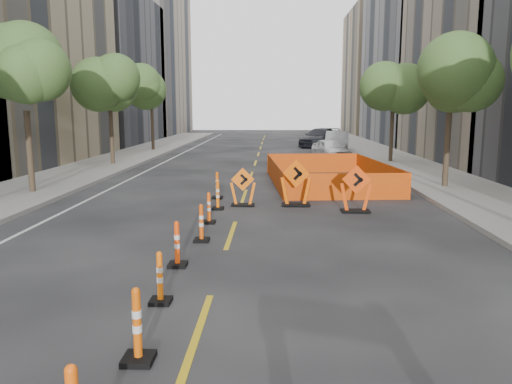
{
  "coord_description": "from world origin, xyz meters",
  "views": [
    {
      "loc": [
        1.15,
        -9.15,
        3.4
      ],
      "look_at": [
        0.66,
        4.47,
        1.1
      ],
      "focal_mm": 35.0,
      "sensor_mm": 36.0,
      "label": 1
    }
  ],
  "objects_px": {
    "chevron_sign_left": "(243,187)",
    "parked_car_near": "(330,149)",
    "channelizer_4": "(201,223)",
    "channelizer_7": "(217,185)",
    "channelizer_6": "(218,195)",
    "chevron_sign_right": "(356,189)",
    "channelizer_5": "(209,208)",
    "chevron_sign_center": "(296,183)",
    "channelizer_1": "(137,325)",
    "channelizer_3": "(177,244)",
    "parked_car_far": "(320,138)",
    "channelizer_2": "(160,277)",
    "parked_car_mid": "(337,142)"
  },
  "relations": [
    {
      "from": "channelizer_4",
      "to": "chevron_sign_center",
      "type": "distance_m",
      "value": 5.52
    },
    {
      "from": "channelizer_2",
      "to": "channelizer_4",
      "type": "distance_m",
      "value": 4.13
    },
    {
      "from": "channelizer_2",
      "to": "channelizer_7",
      "type": "distance_m",
      "value": 10.31
    },
    {
      "from": "chevron_sign_left",
      "to": "parked_car_far",
      "type": "height_order",
      "value": "parked_car_far"
    },
    {
      "from": "chevron_sign_right",
      "to": "parked_car_far",
      "type": "height_order",
      "value": "parked_car_far"
    },
    {
      "from": "channelizer_3",
      "to": "chevron_sign_left",
      "type": "height_order",
      "value": "chevron_sign_left"
    },
    {
      "from": "channelizer_7",
      "to": "chevron_sign_left",
      "type": "distance_m",
      "value": 1.77
    },
    {
      "from": "channelizer_1",
      "to": "channelizer_7",
      "type": "distance_m",
      "value": 12.38
    },
    {
      "from": "channelizer_4",
      "to": "parked_car_mid",
      "type": "xyz_separation_m",
      "value": [
        6.71,
        26.18,
        0.32
      ]
    },
    {
      "from": "channelizer_5",
      "to": "channelizer_7",
      "type": "height_order",
      "value": "channelizer_7"
    },
    {
      "from": "channelizer_6",
      "to": "chevron_sign_right",
      "type": "xyz_separation_m",
      "value": [
        4.6,
        -0.29,
        0.28
      ]
    },
    {
      "from": "chevron_sign_left",
      "to": "parked_car_near",
      "type": "bearing_deg",
      "value": 63.22
    },
    {
      "from": "parked_car_near",
      "to": "parked_car_mid",
      "type": "distance_m",
      "value": 5.21
    },
    {
      "from": "channelizer_1",
      "to": "parked_car_mid",
      "type": "height_order",
      "value": "parked_car_mid"
    },
    {
      "from": "channelizer_1",
      "to": "channelizer_3",
      "type": "height_order",
      "value": "channelizer_1"
    },
    {
      "from": "channelizer_6",
      "to": "parked_car_near",
      "type": "xyz_separation_m",
      "value": [
        5.66,
        16.96,
        0.19
      ]
    },
    {
      "from": "channelizer_4",
      "to": "channelizer_7",
      "type": "relative_size",
      "value": 0.96
    },
    {
      "from": "channelizer_3",
      "to": "chevron_sign_right",
      "type": "distance_m",
      "value": 7.6
    },
    {
      "from": "channelizer_7",
      "to": "chevron_sign_center",
      "type": "relative_size",
      "value": 0.62
    },
    {
      "from": "channelizer_1",
      "to": "chevron_sign_right",
      "type": "relative_size",
      "value": 0.68
    },
    {
      "from": "chevron_sign_left",
      "to": "chevron_sign_center",
      "type": "height_order",
      "value": "chevron_sign_center"
    },
    {
      "from": "channelizer_4",
      "to": "chevron_sign_left",
      "type": "bearing_deg",
      "value": 80.84
    },
    {
      "from": "channelizer_7",
      "to": "chevron_sign_center",
      "type": "distance_m",
      "value": 3.23
    },
    {
      "from": "parked_car_far",
      "to": "chevron_sign_right",
      "type": "bearing_deg",
      "value": -67.85
    },
    {
      "from": "channelizer_4",
      "to": "chevron_sign_left",
      "type": "xyz_separation_m",
      "value": [
        0.77,
        4.78,
        0.18
      ]
    },
    {
      "from": "channelizer_2",
      "to": "chevron_sign_right",
      "type": "height_order",
      "value": "chevron_sign_right"
    },
    {
      "from": "channelizer_3",
      "to": "parked_car_far",
      "type": "bearing_deg",
      "value": 79.81
    },
    {
      "from": "channelizer_5",
      "to": "channelizer_7",
      "type": "distance_m",
      "value": 4.13
    },
    {
      "from": "chevron_sign_center",
      "to": "parked_car_far",
      "type": "relative_size",
      "value": 0.3
    },
    {
      "from": "channelizer_1",
      "to": "channelizer_4",
      "type": "height_order",
      "value": "channelizer_1"
    },
    {
      "from": "channelizer_5",
      "to": "channelizer_1",
      "type": "bearing_deg",
      "value": -89.29
    },
    {
      "from": "channelizer_1",
      "to": "chevron_sign_center",
      "type": "bearing_deg",
      "value": 76.71
    },
    {
      "from": "channelizer_5",
      "to": "parked_car_near",
      "type": "xyz_separation_m",
      "value": [
        5.69,
        19.03,
        0.22
      ]
    },
    {
      "from": "channelizer_6",
      "to": "channelizer_2",
      "type": "bearing_deg",
      "value": -90.65
    },
    {
      "from": "channelizer_6",
      "to": "channelizer_4",
      "type": "bearing_deg",
      "value": -89.46
    },
    {
      "from": "channelizer_5",
      "to": "parked_car_near",
      "type": "relative_size",
      "value": 0.23
    },
    {
      "from": "channelizer_2",
      "to": "parked_car_far",
      "type": "relative_size",
      "value": 0.17
    },
    {
      "from": "channelizer_4",
      "to": "parked_car_mid",
      "type": "bearing_deg",
      "value": 75.64
    },
    {
      "from": "chevron_sign_left",
      "to": "channelizer_3",
      "type": "bearing_deg",
      "value": -108.52
    },
    {
      "from": "channelizer_5",
      "to": "chevron_sign_left",
      "type": "height_order",
      "value": "chevron_sign_left"
    },
    {
      "from": "channelizer_2",
      "to": "channelizer_5",
      "type": "relative_size",
      "value": 1.01
    },
    {
      "from": "channelizer_1",
      "to": "channelizer_3",
      "type": "relative_size",
      "value": 1.05
    },
    {
      "from": "channelizer_2",
      "to": "parked_car_near",
      "type": "bearing_deg",
      "value": 77.14
    },
    {
      "from": "channelizer_6",
      "to": "channelizer_7",
      "type": "xyz_separation_m",
      "value": [
        -0.25,
        2.06,
        0.02
      ]
    },
    {
      "from": "channelizer_7",
      "to": "chevron_sign_right",
      "type": "xyz_separation_m",
      "value": [
        4.84,
        -2.35,
        0.27
      ]
    },
    {
      "from": "channelizer_2",
      "to": "channelizer_7",
      "type": "bearing_deg",
      "value": 90.86
    },
    {
      "from": "channelizer_6",
      "to": "chevron_sign_right",
      "type": "height_order",
      "value": "chevron_sign_right"
    },
    {
      "from": "chevron_sign_right",
      "to": "channelizer_3",
      "type": "bearing_deg",
      "value": -115.4
    },
    {
      "from": "channelizer_7",
      "to": "channelizer_6",
      "type": "bearing_deg",
      "value": -83.12
    },
    {
      "from": "channelizer_4",
      "to": "parked_car_far",
      "type": "relative_size",
      "value": 0.18
    }
  ]
}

